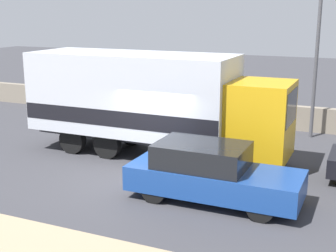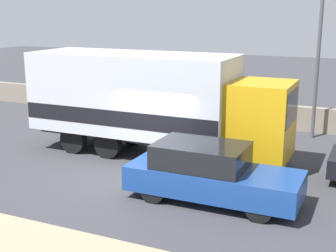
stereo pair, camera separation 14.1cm
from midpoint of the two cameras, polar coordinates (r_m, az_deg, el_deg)
The scene contains 5 objects.
ground_plane at distance 14.31m, azimuth -3.12°, elevation -6.23°, with size 80.00×80.00×0.00m, color #38383D.
stone_wall_backdrop at distance 21.10m, azimuth 6.41°, elevation 1.79°, with size 60.00×0.35×1.03m.
street_lamp at distance 18.90m, azimuth 17.65°, elevation 10.73°, with size 0.56×0.28×7.06m.
box_truck at distance 15.97m, azimuth -2.70°, elevation 3.08°, with size 8.96×2.62×3.52m.
car_hatchback at distance 12.41m, azimuth 4.89°, elevation -5.73°, with size 4.55×1.75×1.54m.
Camera 1 is at (6.06, -11.98, 4.94)m, focal length 50.00 mm.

